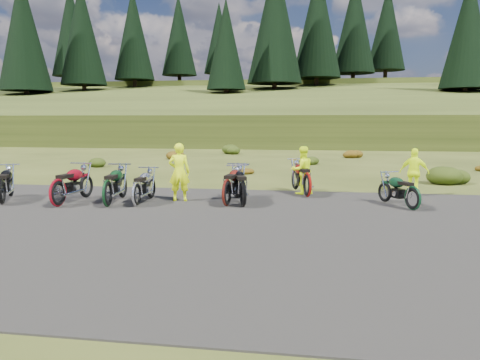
% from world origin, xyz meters
% --- Properties ---
extents(ground, '(300.00, 300.00, 0.00)m').
position_xyz_m(ground, '(0.00, 0.00, 0.00)').
color(ground, '#353C14').
rests_on(ground, ground).
extents(gravel_pad, '(20.00, 12.00, 0.04)m').
position_xyz_m(gravel_pad, '(0.00, -2.00, 0.00)').
color(gravel_pad, black).
rests_on(gravel_pad, ground).
extents(hill_slope, '(300.00, 45.97, 9.37)m').
position_xyz_m(hill_slope, '(0.00, 50.00, 0.00)').
color(hill_slope, '#2E3812').
rests_on(hill_slope, ground).
extents(hill_plateau, '(300.00, 90.00, 9.17)m').
position_xyz_m(hill_plateau, '(0.00, 110.00, 0.00)').
color(hill_plateau, '#2E3812').
rests_on(hill_plateau, ground).
extents(conifer_14, '(5.28, 5.28, 14.00)m').
position_xyz_m(conifer_14, '(-51.00, 70.00, 16.55)').
color(conifer_14, black).
rests_on(conifer_14, ground).
extents(conifer_15, '(7.92, 7.92, 20.00)m').
position_xyz_m(conifer_15, '(-45.00, 76.00, 20.16)').
color(conifer_15, black).
rests_on(conifer_15, ground).
extents(conifer_16, '(7.48, 7.48, 19.00)m').
position_xyz_m(conifer_16, '(-39.00, 51.00, 15.28)').
color(conifer_16, black).
rests_on(conifer_16, ground).
extents(conifer_17, '(7.04, 7.04, 18.00)m').
position_xyz_m(conifer_17, '(-33.00, 57.00, 15.97)').
color(conifer_17, black).
rests_on(conifer_17, ground).
extents(conifer_18, '(6.60, 6.60, 17.00)m').
position_xyz_m(conifer_18, '(-27.00, 63.00, 16.66)').
color(conifer_18, black).
rests_on(conifer_18, ground).
extents(conifer_19, '(6.16, 6.16, 16.00)m').
position_xyz_m(conifer_19, '(-21.00, 69.00, 17.36)').
color(conifer_19, black).
rests_on(conifer_19, ground).
extents(conifer_20, '(5.72, 5.72, 15.00)m').
position_xyz_m(conifer_20, '(-15.00, 75.00, 17.65)').
color(conifer_20, black).
rests_on(conifer_20, ground).
extents(conifer_21, '(5.28, 5.28, 14.00)m').
position_xyz_m(conifer_21, '(-9.00, 50.00, 12.56)').
color(conifer_21, black).
rests_on(conifer_21, ground).
extents(conifer_22, '(7.92, 7.92, 20.00)m').
position_xyz_m(conifer_22, '(-3.00, 56.00, 16.77)').
color(conifer_22, black).
rests_on(conifer_22, ground).
extents(conifer_23, '(7.48, 7.48, 19.00)m').
position_xyz_m(conifer_23, '(3.00, 62.00, 17.47)').
color(conifer_23, black).
rests_on(conifer_23, ground).
extents(conifer_24, '(7.04, 7.04, 18.00)m').
position_xyz_m(conifer_24, '(9.00, 68.00, 18.16)').
color(conifer_24, black).
rests_on(conifer_24, ground).
extents(conifer_25, '(6.60, 6.60, 17.00)m').
position_xyz_m(conifer_25, '(15.00, 74.00, 18.66)').
color(conifer_25, black).
rests_on(conifer_25, ground).
extents(conifer_26, '(6.16, 6.16, 16.00)m').
position_xyz_m(conifer_26, '(21.00, 49.00, 13.37)').
color(conifer_26, black).
rests_on(conifer_26, ground).
extents(shrub_1, '(1.03, 1.03, 0.61)m').
position_xyz_m(shrub_1, '(-9.10, 11.30, 0.31)').
color(shrub_1, '#22330C').
rests_on(shrub_1, ground).
extents(shrub_2, '(1.30, 1.30, 0.77)m').
position_xyz_m(shrub_2, '(-6.20, 16.60, 0.38)').
color(shrub_2, brown).
rests_on(shrub_2, ground).
extents(shrub_3, '(1.56, 1.56, 0.92)m').
position_xyz_m(shrub_3, '(-3.30, 21.90, 0.46)').
color(shrub_3, '#22330C').
rests_on(shrub_3, ground).
extents(shrub_4, '(0.77, 0.77, 0.45)m').
position_xyz_m(shrub_4, '(-0.40, 9.20, 0.23)').
color(shrub_4, brown).
rests_on(shrub_4, ground).
extents(shrub_5, '(1.03, 1.03, 0.61)m').
position_xyz_m(shrub_5, '(2.50, 14.50, 0.31)').
color(shrub_5, '#22330C').
rests_on(shrub_5, ground).
extents(shrub_6, '(1.30, 1.30, 0.77)m').
position_xyz_m(shrub_6, '(5.40, 19.80, 0.38)').
color(shrub_6, brown).
rests_on(shrub_6, ground).
extents(shrub_7, '(1.56, 1.56, 0.92)m').
position_xyz_m(shrub_7, '(8.30, 7.10, 0.46)').
color(shrub_7, '#22330C').
rests_on(shrub_7, ground).
extents(shrub_8, '(0.77, 0.77, 0.45)m').
position_xyz_m(shrub_8, '(11.20, 12.40, 0.23)').
color(shrub_8, brown).
rests_on(shrub_8, ground).
extents(motorcycle_0, '(1.61, 2.30, 1.15)m').
position_xyz_m(motorcycle_0, '(-6.56, -0.15, 0.00)').
color(motorcycle_0, black).
rests_on(motorcycle_0, ground).
extents(motorcycle_1, '(0.93, 2.39, 1.23)m').
position_xyz_m(motorcycle_1, '(-4.67, -0.22, 0.00)').
color(motorcycle_1, maroon).
rests_on(motorcycle_1, ground).
extents(motorcycle_2, '(1.02, 2.37, 1.20)m').
position_xyz_m(motorcycle_2, '(-3.20, -0.04, 0.00)').
color(motorcycle_2, black).
rests_on(motorcycle_2, ground).
extents(motorcycle_3, '(0.76, 2.11, 1.09)m').
position_xyz_m(motorcycle_3, '(-2.38, 0.19, 0.00)').
color(motorcycle_3, '#B5B4B9').
rests_on(motorcycle_3, ground).
extents(motorcycle_4, '(1.02, 2.37, 1.20)m').
position_xyz_m(motorcycle_4, '(0.27, 0.64, 0.00)').
color(motorcycle_4, '#52140D').
rests_on(motorcycle_4, ground).
extents(motorcycle_5, '(1.37, 2.35, 1.17)m').
position_xyz_m(motorcycle_5, '(0.77, 0.60, 0.00)').
color(motorcycle_5, black).
rests_on(motorcycle_5, ground).
extents(motorcycle_6, '(1.42, 2.44, 1.21)m').
position_xyz_m(motorcycle_6, '(2.62, 2.70, 0.00)').
color(motorcycle_6, maroon).
rests_on(motorcycle_6, ground).
extents(motorcycle_7, '(1.49, 2.04, 1.03)m').
position_xyz_m(motorcycle_7, '(5.63, 0.86, 0.00)').
color(motorcycle_7, '#0E341B').
rests_on(motorcycle_7, ground).
extents(person_middle, '(0.73, 0.53, 1.85)m').
position_xyz_m(person_middle, '(-1.38, 1.31, 0.92)').
color(person_middle, '#E3FF0D').
rests_on(person_middle, ground).
extents(person_right_a, '(1.00, 0.93, 1.66)m').
position_xyz_m(person_right_a, '(2.43, 3.36, 0.83)').
color(person_right_a, '#E3FF0D').
rests_on(person_right_a, ground).
extents(person_right_b, '(1.03, 0.69, 1.62)m').
position_xyz_m(person_right_b, '(6.18, 3.50, 0.81)').
color(person_right_b, '#E3FF0D').
rests_on(person_right_b, ground).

